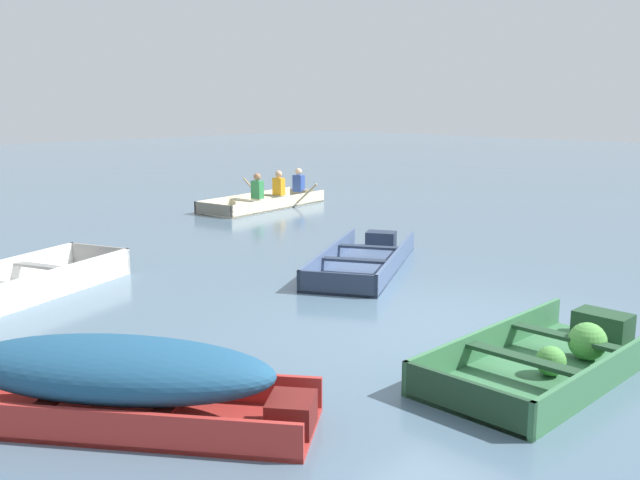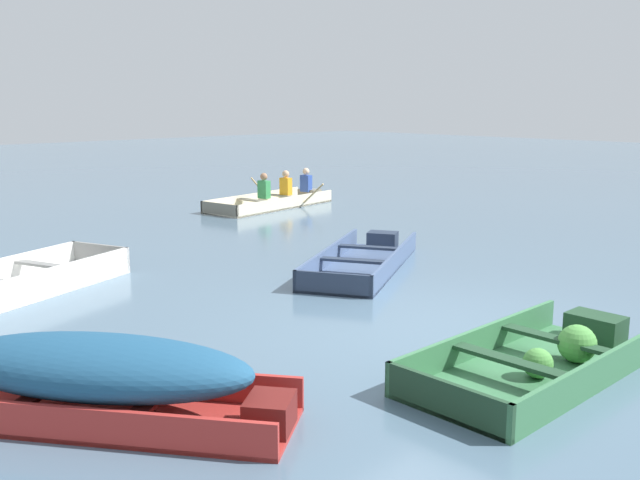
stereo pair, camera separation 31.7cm
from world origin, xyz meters
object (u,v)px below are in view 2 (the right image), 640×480
skiff_white_near_moored (9,286)px  skiff_slate_blue_mid_moored (364,260)px  dinghy_green_foreground (546,358)px  skiff_red_far_moored (100,375)px  rowboat_cream_with_crew (276,199)px

skiff_white_near_moored → skiff_slate_blue_mid_moored: 5.26m
dinghy_green_foreground → skiff_red_far_moored: 4.20m
skiff_white_near_moored → skiff_red_far_moored: bearing=-101.6°
skiff_slate_blue_mid_moored → skiff_red_far_moored: 6.15m
skiff_white_near_moored → skiff_slate_blue_mid_moored: skiff_white_near_moored is taller
skiff_red_far_moored → rowboat_cream_with_crew: bearing=42.8°
skiff_red_far_moored → dinghy_green_foreground: bearing=-28.8°
dinghy_green_foreground → skiff_white_near_moored: size_ratio=0.85×
skiff_white_near_moored → skiff_slate_blue_mid_moored: size_ratio=0.97×
skiff_slate_blue_mid_moored → skiff_red_far_moored: bearing=-158.3°
skiff_red_far_moored → skiff_slate_blue_mid_moored: bearing=21.7°
skiff_red_far_moored → rowboat_cream_with_crew: size_ratio=0.87×
dinghy_green_foreground → skiff_red_far_moored: size_ratio=0.91×
rowboat_cream_with_crew → dinghy_green_foreground: bearing=-117.4°
dinghy_green_foreground → skiff_white_near_moored: bearing=113.2°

